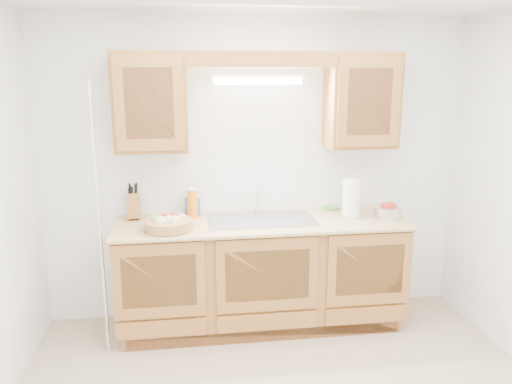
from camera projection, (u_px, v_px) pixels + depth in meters
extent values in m
cube|color=white|center=(256.00, 170.00, 4.18)|extent=(3.50, 0.02, 2.50)
cube|color=white|center=(417.00, 383.00, 1.28)|extent=(3.50, 0.02, 2.50)
cube|color=#99622D|center=(261.00, 274.00, 4.07)|extent=(2.20, 0.60, 0.86)
cube|color=tan|center=(262.00, 223.00, 3.96)|extent=(2.30, 0.63, 0.04)
cube|color=#99622D|center=(151.00, 102.00, 3.77)|extent=(0.55, 0.33, 0.75)
cube|color=#99622D|center=(361.00, 101.00, 4.00)|extent=(0.55, 0.33, 0.75)
cube|color=#99622D|center=(262.00, 59.00, 3.67)|extent=(2.20, 0.05, 0.12)
cylinder|color=white|center=(258.00, 81.00, 3.91)|extent=(0.70, 0.05, 0.05)
cube|color=white|center=(257.00, 77.00, 3.94)|extent=(0.76, 0.06, 0.05)
cube|color=#9E9EA3|center=(261.00, 220.00, 3.97)|extent=(0.84, 0.46, 0.01)
cube|color=#9E9EA3|center=(235.00, 231.00, 3.96)|extent=(0.39, 0.40, 0.16)
cube|color=#9E9EA3|center=(287.00, 228.00, 4.02)|extent=(0.39, 0.40, 0.16)
cylinder|color=silver|center=(258.00, 211.00, 4.16)|extent=(0.06, 0.06, 0.04)
cylinder|color=silver|center=(258.00, 202.00, 4.14)|extent=(0.02, 0.02, 0.16)
cylinder|color=silver|center=(259.00, 193.00, 4.07)|extent=(0.02, 0.12, 0.02)
cylinder|color=white|center=(272.00, 206.00, 4.17)|extent=(0.03, 0.03, 0.12)
cylinder|color=silver|center=(99.00, 224.00, 3.53)|extent=(0.03, 0.03, 2.00)
cube|color=white|center=(365.00, 179.00, 4.32)|extent=(0.08, 0.01, 0.12)
cylinder|color=#AE8046|center=(169.00, 224.00, 3.71)|extent=(0.41, 0.41, 0.07)
sphere|color=#D8C67F|center=(160.00, 222.00, 3.66)|extent=(0.09, 0.09, 0.09)
sphere|color=#D8C67F|center=(175.00, 222.00, 3.67)|extent=(0.09, 0.09, 0.09)
sphere|color=tan|center=(181.00, 219.00, 3.76)|extent=(0.08, 0.08, 0.08)
sphere|color=#A52512|center=(166.00, 218.00, 3.76)|extent=(0.08, 0.08, 0.08)
sphere|color=#72A53F|center=(155.00, 220.00, 3.72)|extent=(0.08, 0.08, 0.08)
sphere|color=#D8C67F|center=(169.00, 221.00, 3.70)|extent=(0.09, 0.09, 0.09)
sphere|color=#A52512|center=(173.00, 217.00, 3.80)|extent=(0.08, 0.08, 0.08)
cube|color=#99622D|center=(134.00, 206.00, 4.00)|extent=(0.11, 0.17, 0.22)
cylinder|color=black|center=(129.00, 192.00, 3.95)|extent=(0.02, 0.04, 0.08)
cylinder|color=black|center=(132.00, 192.00, 3.95)|extent=(0.02, 0.04, 0.08)
cylinder|color=black|center=(136.00, 191.00, 3.95)|extent=(0.02, 0.04, 0.08)
cylinder|color=black|center=(130.00, 190.00, 3.98)|extent=(0.02, 0.04, 0.08)
cylinder|color=black|center=(135.00, 189.00, 3.99)|extent=(0.02, 0.04, 0.08)
cylinder|color=black|center=(130.00, 188.00, 4.00)|extent=(0.02, 0.04, 0.08)
cylinder|color=black|center=(137.00, 188.00, 4.01)|extent=(0.02, 0.04, 0.08)
cylinder|color=orange|center=(192.00, 204.00, 4.01)|extent=(0.11, 0.11, 0.23)
cylinder|color=white|center=(192.00, 189.00, 3.98)|extent=(0.08, 0.08, 0.01)
imported|color=#225BAC|center=(192.00, 202.00, 4.10)|extent=(0.12, 0.13, 0.21)
cube|color=#CC333F|center=(332.00, 209.00, 4.28)|extent=(0.13, 0.09, 0.01)
cube|color=green|center=(332.00, 208.00, 4.28)|extent=(0.13, 0.09, 0.02)
cylinder|color=silver|center=(351.00, 216.00, 4.06)|extent=(0.17, 0.17, 0.01)
cylinder|color=silver|center=(351.00, 196.00, 4.02)|extent=(0.02, 0.02, 0.35)
cylinder|color=white|center=(351.00, 198.00, 4.03)|extent=(0.15, 0.15, 0.30)
sphere|color=silver|center=(352.00, 175.00, 3.98)|extent=(0.02, 0.02, 0.02)
cylinder|color=silver|center=(387.00, 211.00, 4.05)|extent=(0.24, 0.24, 0.09)
sphere|color=#A52512|center=(385.00, 206.00, 4.04)|extent=(0.06, 0.06, 0.06)
sphere|color=#A52512|center=(390.00, 205.00, 4.06)|extent=(0.06, 0.06, 0.06)
sphere|color=#A52512|center=(389.00, 207.00, 4.02)|extent=(0.06, 0.06, 0.06)
sphere|color=#A52512|center=(393.00, 207.00, 4.03)|extent=(0.06, 0.06, 0.06)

